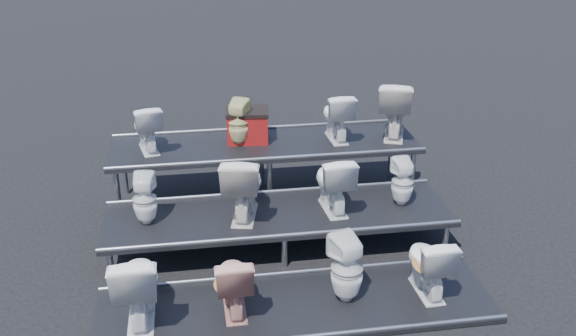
{
  "coord_description": "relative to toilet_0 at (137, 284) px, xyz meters",
  "views": [
    {
      "loc": [
        -0.96,
        -6.84,
        4.18
      ],
      "look_at": [
        0.13,
        0.1,
        1.01
      ],
      "focal_mm": 40.0,
      "sensor_mm": 36.0,
      "label": 1
    }
  ],
  "objects": [
    {
      "name": "toilet_1",
      "position": [
        0.96,
        0.0,
        -0.06
      ],
      "size": [
        0.4,
        0.69,
        0.7
      ],
      "primitive_type": "imported",
      "rotation": [
        0.0,
        0.0,
        3.15
      ],
      "color": "tan",
      "rests_on": "tier_front"
    },
    {
      "name": "toilet_11",
      "position": [
        3.45,
        2.6,
        0.79
      ],
      "size": [
        0.69,
        0.9,
        0.82
      ],
      "primitive_type": "imported",
      "rotation": [
        0.0,
        0.0,
        2.8
      ],
      "color": "silver",
      "rests_on": "tier_back"
    },
    {
      "name": "toilet_9",
      "position": [
        1.26,
        2.6,
        0.71
      ],
      "size": [
        0.38,
        0.39,
        0.64
      ],
      "primitive_type": "imported",
      "rotation": [
        0.0,
        0.0,
        2.72
      ],
      "color": "beige",
      "rests_on": "tier_back"
    },
    {
      "name": "toilet_8",
      "position": [
        0.05,
        2.6,
        0.71
      ],
      "size": [
        0.49,
        0.69,
        0.64
      ],
      "primitive_type": "imported",
      "rotation": [
        0.0,
        0.0,
        3.36
      ],
      "color": "white",
      "rests_on": "tier_back"
    },
    {
      "name": "toilet_6",
      "position": [
        2.29,
        1.3,
        0.35
      ],
      "size": [
        0.46,
        0.75,
        0.73
      ],
      "primitive_type": "imported",
      "rotation": [
        0.0,
        0.0,
        3.21
      ],
      "color": "white",
      "rests_on": "tier_mid"
    },
    {
      "name": "toilet_5",
      "position": [
        1.2,
        1.3,
        0.39
      ],
      "size": [
        0.61,
        0.88,
        0.81
      ],
      "primitive_type": "imported",
      "rotation": [
        0.0,
        0.0,
        2.93
      ],
      "color": "silver",
      "rests_on": "tier_mid"
    },
    {
      "name": "toilet_0",
      "position": [
        0.0,
        0.0,
        0.0
      ],
      "size": [
        0.46,
        0.81,
        0.83
      ],
      "primitive_type": "imported",
      "rotation": [
        0.0,
        0.0,
        3.14
      ],
      "color": "white",
      "rests_on": "tier_front"
    },
    {
      "name": "ground",
      "position": [
        1.62,
        1.3,
        -0.47
      ],
      "size": [
        80.0,
        80.0,
        0.0
      ],
      "primitive_type": "plane",
      "color": "black",
      "rests_on": "ground"
    },
    {
      "name": "tier_back",
      "position": [
        1.62,
        2.6,
        -0.04
      ],
      "size": [
        4.2,
        1.2,
        0.86
      ],
      "primitive_type": "cube",
      "color": "black",
      "rests_on": "ground"
    },
    {
      "name": "toilet_10",
      "position": [
        2.62,
        2.6,
        0.73
      ],
      "size": [
        0.41,
        0.69,
        0.68
      ],
      "primitive_type": "imported",
      "rotation": [
        0.0,
        0.0,
        3.19
      ],
      "color": "white",
      "rests_on": "tier_back"
    },
    {
      "name": "toilet_3",
      "position": [
        3.06,
        0.0,
        -0.06
      ],
      "size": [
        0.42,
        0.71,
        0.72
      ],
      "primitive_type": "imported",
      "rotation": [
        0.0,
        0.0,
        3.17
      ],
      "color": "white",
      "rests_on": "tier_front"
    },
    {
      "name": "tier_front",
      "position": [
        1.62,
        0.0,
        -0.44
      ],
      "size": [
        4.2,
        1.2,
        0.06
      ],
      "primitive_type": "cube",
      "color": "black",
      "rests_on": "ground"
    },
    {
      "name": "tier_mid",
      "position": [
        1.62,
        1.3,
        -0.24
      ],
      "size": [
        4.2,
        1.2,
        0.46
      ],
      "primitive_type": "cube",
      "color": "black",
      "rests_on": "ground"
    },
    {
      "name": "toilet_7",
      "position": [
        3.17,
        1.3,
        0.29
      ],
      "size": [
        0.29,
        0.3,
        0.61
      ],
      "primitive_type": "imported",
      "rotation": [
        0.0,
        0.0,
        3.21
      ],
      "color": "white",
      "rests_on": "tier_mid"
    },
    {
      "name": "toilet_4",
      "position": [
        0.04,
        1.3,
        0.3
      ],
      "size": [
        0.31,
        0.32,
        0.63
      ],
      "primitive_type": "imported",
      "rotation": [
        0.0,
        0.0,
        3.03
      ],
      "color": "white",
      "rests_on": "tier_mid"
    },
    {
      "name": "toilet_2",
      "position": [
        2.16,
        0.0,
        -0.03
      ],
      "size": [
        0.44,
        0.44,
        0.76
      ],
      "primitive_type": "imported",
      "rotation": [
        0.0,
        0.0,
        3.46
      ],
      "color": "white",
      "rests_on": "tier_front"
    },
    {
      "name": "red_crate",
      "position": [
        1.4,
        2.74,
        0.58
      ],
      "size": [
        0.6,
        0.5,
        0.4
      ],
      "primitive_type": "cube",
      "rotation": [
        0.0,
        0.0,
        -0.12
      ],
      "color": "maroon",
      "rests_on": "tier_back"
    }
  ]
}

